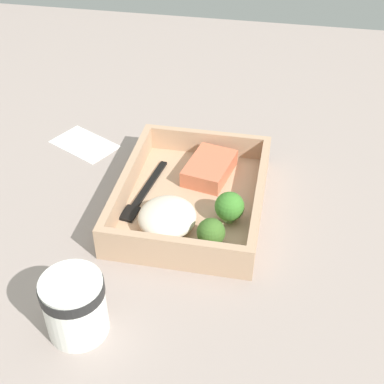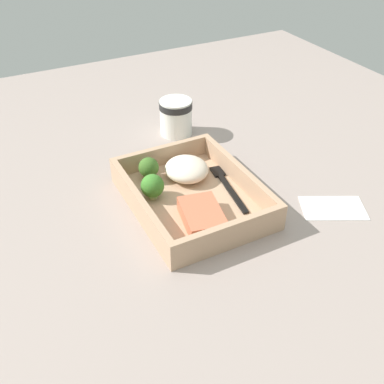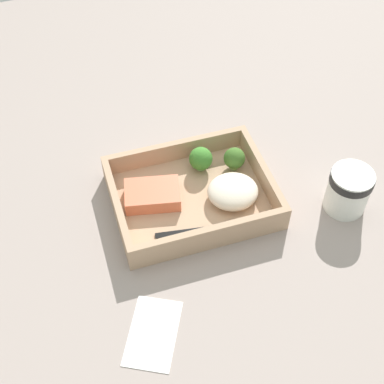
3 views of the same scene
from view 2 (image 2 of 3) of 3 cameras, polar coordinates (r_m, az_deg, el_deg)
name	(u,v)px [view 2 (image 2 of 3)]	position (r cm, az deg, el deg)	size (l,w,h in cm)	color
ground_plane	(192,208)	(85.48, 0.00, -1.99)	(160.00, 160.00, 2.00)	#9F8F88
takeout_tray	(192,201)	(84.50, 0.00, -1.14)	(28.22, 21.94, 1.20)	tan
tray_rim	(192,190)	(82.90, 0.00, 0.31)	(28.22, 21.94, 4.10)	tan
salmon_fillet	(202,216)	(77.92, 1.28, -3.09)	(9.74, 6.53, 2.74)	#D96F4D
mashed_potatoes	(187,169)	(88.92, -0.68, 2.95)	(9.14, 8.53, 3.72)	beige
broccoli_floret_1	(152,186)	(83.25, -5.04, 0.75)	(4.40, 4.40, 4.84)	#80A966
broccoli_floret_2	(149,168)	(88.39, -5.53, 3.07)	(4.03, 4.03, 4.66)	#7DAB5B
fork	(227,186)	(87.36, 4.48, 0.83)	(15.87, 3.91, 0.44)	black
paper_cup	(176,115)	(105.45, -2.06, 9.70)	(7.65, 7.65, 8.39)	white
receipt_slip	(333,208)	(87.70, 17.48, -1.92)	(7.18, 11.69, 0.24)	white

